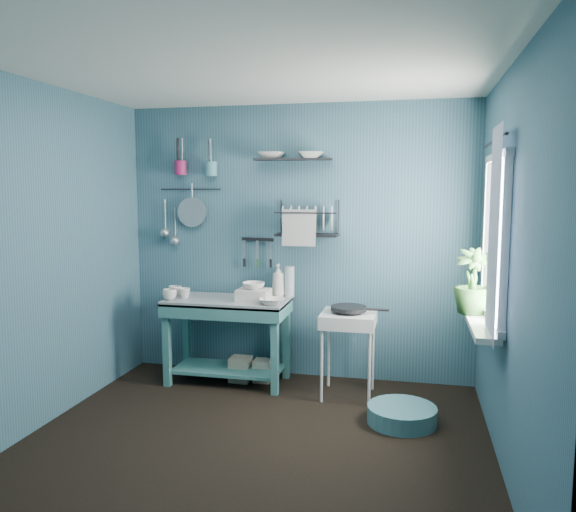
% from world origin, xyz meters
% --- Properties ---
extents(floor, '(3.20, 3.20, 0.00)m').
position_xyz_m(floor, '(0.00, 0.00, 0.00)').
color(floor, black).
rests_on(floor, ground).
extents(ceiling, '(3.20, 3.20, 0.00)m').
position_xyz_m(ceiling, '(0.00, 0.00, 2.50)').
color(ceiling, silver).
rests_on(ceiling, ground).
extents(wall_back, '(3.20, 0.00, 3.20)m').
position_xyz_m(wall_back, '(0.00, 1.50, 1.25)').
color(wall_back, '#335969').
rests_on(wall_back, ground).
extents(wall_front, '(3.20, 0.00, 3.20)m').
position_xyz_m(wall_front, '(0.00, -1.50, 1.25)').
color(wall_front, '#335969').
rests_on(wall_front, ground).
extents(wall_left, '(0.00, 3.00, 3.00)m').
position_xyz_m(wall_left, '(-1.60, 0.00, 1.25)').
color(wall_left, '#335969').
rests_on(wall_left, ground).
extents(wall_right, '(0.00, 3.00, 3.00)m').
position_xyz_m(wall_right, '(1.60, 0.00, 1.25)').
color(wall_right, '#335969').
rests_on(wall_right, ground).
extents(work_counter, '(1.11, 0.60, 0.77)m').
position_xyz_m(work_counter, '(-0.57, 1.15, 0.38)').
color(work_counter, '#377472').
rests_on(work_counter, floor).
extents(mug_left, '(0.12, 0.12, 0.10)m').
position_xyz_m(mug_left, '(-1.05, 0.99, 0.81)').
color(mug_left, silver).
rests_on(mug_left, work_counter).
extents(mug_mid, '(0.14, 0.14, 0.09)m').
position_xyz_m(mug_mid, '(-0.95, 1.09, 0.81)').
color(mug_mid, silver).
rests_on(mug_mid, work_counter).
extents(mug_right, '(0.17, 0.17, 0.10)m').
position_xyz_m(mug_right, '(-1.07, 1.15, 0.81)').
color(mug_right, silver).
rests_on(mug_right, work_counter).
extents(wash_tub, '(0.28, 0.22, 0.10)m').
position_xyz_m(wash_tub, '(-0.32, 1.13, 0.82)').
color(wash_tub, beige).
rests_on(wash_tub, work_counter).
extents(tub_bowl, '(0.20, 0.19, 0.06)m').
position_xyz_m(tub_bowl, '(-0.32, 1.13, 0.90)').
color(tub_bowl, silver).
rests_on(tub_bowl, wash_tub).
extents(soap_bottle, '(0.11, 0.12, 0.30)m').
position_xyz_m(soap_bottle, '(-0.15, 1.35, 0.91)').
color(soap_bottle, beige).
rests_on(soap_bottle, work_counter).
extents(water_bottle, '(0.09, 0.09, 0.28)m').
position_xyz_m(water_bottle, '(-0.05, 1.37, 0.91)').
color(water_bottle, '#ADBBC1').
rests_on(water_bottle, work_counter).
extents(counter_bowl, '(0.22, 0.22, 0.05)m').
position_xyz_m(counter_bowl, '(-0.12, 1.00, 0.79)').
color(counter_bowl, silver).
rests_on(counter_bowl, work_counter).
extents(hotplate_stand, '(0.47, 0.47, 0.71)m').
position_xyz_m(hotplate_stand, '(0.52, 1.04, 0.36)').
color(hotplate_stand, silver).
rests_on(hotplate_stand, floor).
extents(frying_pan, '(0.30, 0.30, 0.03)m').
position_xyz_m(frying_pan, '(0.52, 1.04, 0.75)').
color(frying_pan, black).
rests_on(frying_pan, hotplate_stand).
extents(knife_strip, '(0.32, 0.07, 0.03)m').
position_xyz_m(knife_strip, '(-0.38, 1.47, 1.27)').
color(knife_strip, black).
rests_on(knife_strip, wall_back).
extents(dish_rack, '(0.58, 0.31, 0.32)m').
position_xyz_m(dish_rack, '(0.11, 1.37, 1.48)').
color(dish_rack, black).
rests_on(dish_rack, wall_back).
extents(upper_shelf, '(0.72, 0.28, 0.02)m').
position_xyz_m(upper_shelf, '(-0.03, 1.40, 2.00)').
color(upper_shelf, black).
rests_on(upper_shelf, wall_back).
extents(shelf_bowl_left, '(0.24, 0.24, 0.06)m').
position_xyz_m(shelf_bowl_left, '(-0.23, 1.40, 2.04)').
color(shelf_bowl_left, silver).
rests_on(shelf_bowl_left, upper_shelf).
extents(shelf_bowl_right, '(0.25, 0.25, 0.06)m').
position_xyz_m(shelf_bowl_right, '(0.13, 1.40, 2.05)').
color(shelf_bowl_right, silver).
rests_on(shelf_bowl_right, upper_shelf).
extents(utensil_cup_magenta, '(0.11, 0.11, 0.13)m').
position_xyz_m(utensil_cup_magenta, '(-1.11, 1.42, 1.94)').
color(utensil_cup_magenta, '#971C4E').
rests_on(utensil_cup_magenta, wall_back).
extents(utensil_cup_teal, '(0.11, 0.11, 0.13)m').
position_xyz_m(utensil_cup_teal, '(-0.81, 1.42, 1.92)').
color(utensil_cup_teal, teal).
rests_on(utensil_cup_teal, wall_back).
extents(colander, '(0.28, 0.03, 0.28)m').
position_xyz_m(colander, '(-1.02, 1.45, 1.52)').
color(colander, '#A9ADB2').
rests_on(colander, wall_back).
extents(ladle_outer, '(0.01, 0.01, 0.30)m').
position_xyz_m(ladle_outer, '(-1.29, 1.46, 1.49)').
color(ladle_outer, '#A9ADB2').
rests_on(ladle_outer, wall_back).
extents(ladle_inner, '(0.01, 0.01, 0.30)m').
position_xyz_m(ladle_inner, '(-1.19, 1.46, 1.42)').
color(ladle_inner, '#A9ADB2').
rests_on(ladle_inner, wall_back).
extents(hook_rail, '(0.60, 0.01, 0.01)m').
position_xyz_m(hook_rail, '(-1.03, 1.47, 1.74)').
color(hook_rail, black).
rests_on(hook_rail, wall_back).
extents(window_glass, '(0.00, 1.10, 1.10)m').
position_xyz_m(window_glass, '(1.59, 0.45, 1.40)').
color(window_glass, white).
rests_on(window_glass, wall_right).
extents(windowsill, '(0.16, 0.95, 0.04)m').
position_xyz_m(windowsill, '(1.50, 0.45, 0.81)').
color(windowsill, silver).
rests_on(windowsill, wall_right).
extents(curtain, '(0.00, 1.35, 1.35)m').
position_xyz_m(curtain, '(1.52, 0.15, 1.45)').
color(curtain, silver).
rests_on(curtain, wall_right).
extents(curtain_rod, '(0.02, 1.05, 0.02)m').
position_xyz_m(curtain_rod, '(1.54, 0.45, 2.05)').
color(curtain_rod, black).
rests_on(curtain_rod, wall_right).
extents(potted_plant, '(0.29, 0.29, 0.48)m').
position_xyz_m(potted_plant, '(1.46, 0.69, 1.07)').
color(potted_plant, '#2C5923').
rests_on(potted_plant, windowsill).
extents(storage_tin_large, '(0.18, 0.18, 0.22)m').
position_xyz_m(storage_tin_large, '(-0.47, 1.20, 0.11)').
color(storage_tin_large, gray).
rests_on(storage_tin_large, floor).
extents(storage_tin_small, '(0.15, 0.15, 0.20)m').
position_xyz_m(storage_tin_small, '(-0.27, 1.23, 0.10)').
color(storage_tin_small, gray).
rests_on(storage_tin_small, floor).
extents(floor_basin, '(0.51, 0.51, 0.13)m').
position_xyz_m(floor_basin, '(0.98, 0.56, 0.07)').
color(floor_basin, teal).
rests_on(floor_basin, floor).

